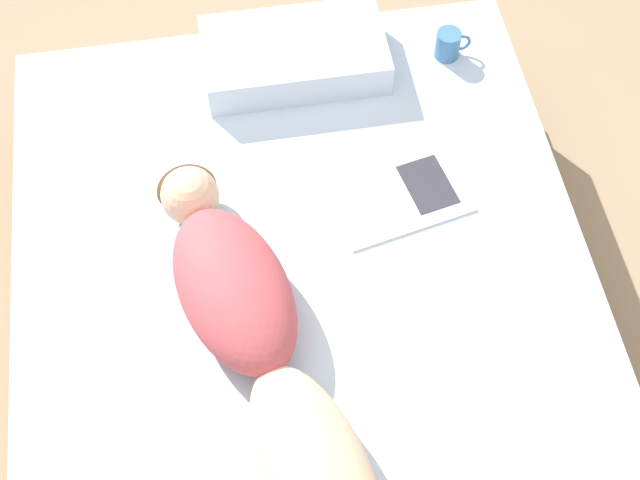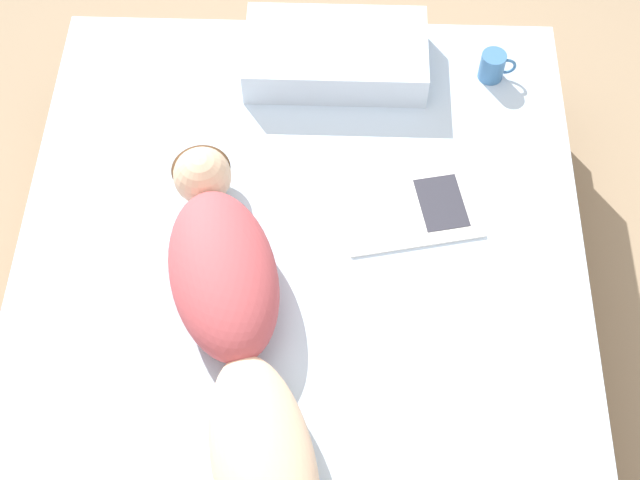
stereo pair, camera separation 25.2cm
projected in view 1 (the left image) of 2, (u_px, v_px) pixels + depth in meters
ground_plane at (311, 371)px, 2.89m from camera, size 12.00×12.00×0.00m
bed at (310, 340)px, 2.69m from camera, size 1.70×2.20×0.48m
person at (257, 339)px, 2.32m from camera, size 0.55×1.27×0.20m
open_magazine at (399, 195)px, 2.66m from camera, size 0.45×0.35×0.01m
coffee_mug at (449, 44)px, 2.91m from camera, size 0.12×0.08×0.10m
pillow at (294, 55)px, 2.88m from camera, size 0.58×0.33×0.12m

